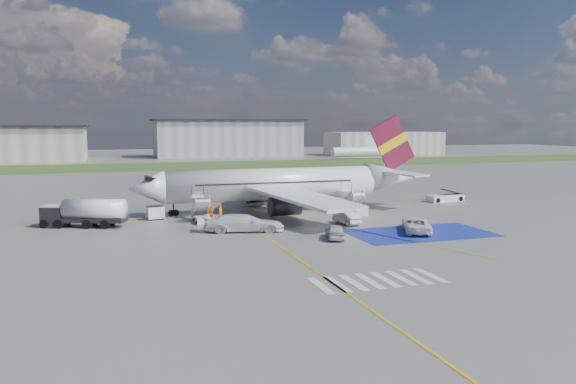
% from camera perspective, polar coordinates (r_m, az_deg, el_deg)
% --- Properties ---
extents(ground, '(400.00, 400.00, 0.00)m').
position_cam_1_polar(ground, '(56.37, 2.37, -4.06)').
color(ground, '#60605E').
rests_on(ground, ground).
extents(grass_strip, '(400.00, 30.00, 0.01)m').
position_cam_1_polar(grass_strip, '(148.52, -10.48, 2.63)').
color(grass_strip, '#2D4C1E').
rests_on(grass_strip, ground).
extents(taxiway_line_main, '(120.00, 0.20, 0.01)m').
position_cam_1_polar(taxiway_line_main, '(67.57, -1.17, -2.22)').
color(taxiway_line_main, gold).
rests_on(taxiway_line_main, ground).
extents(taxiway_line_cross, '(0.20, 60.00, 0.01)m').
position_cam_1_polar(taxiway_line_cross, '(45.52, 0.83, -6.69)').
color(taxiway_line_cross, gold).
rests_on(taxiway_line_cross, ground).
extents(taxiway_line_diag, '(20.71, 56.45, 0.01)m').
position_cam_1_polar(taxiway_line_diag, '(67.57, -1.17, -2.22)').
color(taxiway_line_diag, gold).
rests_on(taxiway_line_diag, ground).
extents(staging_box, '(14.00, 8.00, 0.01)m').
position_cam_1_polar(staging_box, '(57.13, 13.26, -4.08)').
color(staging_box, navy).
rests_on(staging_box, ground).
extents(crosswalk, '(9.00, 4.00, 0.01)m').
position_cam_1_polar(crosswalk, '(39.59, 9.07, -8.86)').
color(crosswalk, silver).
rests_on(crosswalk, ground).
extents(terminal_centre, '(48.00, 18.00, 12.00)m').
position_cam_1_polar(terminal_centre, '(191.02, -6.13, 5.42)').
color(terminal_centre, gray).
rests_on(terminal_centre, ground).
extents(terminal_east, '(40.00, 16.00, 8.00)m').
position_cam_1_polar(terminal_east, '(203.20, 9.72, 4.89)').
color(terminal_east, gray).
rests_on(terminal_east, ground).
extents(airliner, '(36.81, 32.95, 11.92)m').
position_cam_1_polar(airliner, '(69.46, -0.47, 0.85)').
color(airliner, silver).
rests_on(airliner, ground).
extents(airstairs_fwd, '(1.90, 5.20, 3.60)m').
position_cam_1_polar(airstairs_fwd, '(62.19, -8.70, -2.52)').
color(airstairs_fwd, silver).
rests_on(airstairs_fwd, ground).
extents(airstairs_aft, '(1.90, 5.20, 3.60)m').
position_cam_1_polar(airstairs_aft, '(67.61, 6.97, -1.74)').
color(airstairs_aft, silver).
rests_on(airstairs_aft, ground).
extents(fuel_tanker, '(8.86, 5.26, 2.95)m').
position_cam_1_polar(fuel_tanker, '(62.50, -19.94, -2.23)').
color(fuel_tanker, black).
rests_on(fuel_tanker, ground).
extents(gpu_cart, '(2.10, 1.59, 1.57)m').
position_cam_1_polar(gpu_cart, '(65.12, -13.33, -2.12)').
color(gpu_cart, silver).
rests_on(gpu_cart, ground).
extents(belt_loader, '(5.97, 2.78, 1.74)m').
position_cam_1_polar(belt_loader, '(81.62, 15.72, -0.60)').
color(belt_loader, silver).
rests_on(belt_loader, ground).
extents(car_silver_a, '(2.71, 4.35, 1.38)m').
position_cam_1_polar(car_silver_a, '(53.01, 4.82, -4.01)').
color(car_silver_a, silver).
rests_on(car_silver_a, ground).
extents(car_silver_b, '(1.82, 4.23, 1.35)m').
position_cam_1_polar(car_silver_b, '(60.82, 5.99, -2.63)').
color(car_silver_b, silver).
rests_on(car_silver_b, ground).
extents(van_white_a, '(4.46, 5.82, 1.98)m').
position_cam_1_polar(van_white_a, '(57.79, 12.92, -2.96)').
color(van_white_a, white).
rests_on(van_white_a, ground).
extents(van_white_b, '(6.37, 3.79, 2.34)m').
position_cam_1_polar(van_white_b, '(56.40, -4.52, -2.86)').
color(van_white_b, silver).
rests_on(van_white_b, ground).
extents(crew_fwd, '(0.79, 0.81, 1.87)m').
position_cam_1_polar(crew_fwd, '(62.97, -6.88, -2.08)').
color(crew_fwd, orange).
rests_on(crew_fwd, ground).
extents(crew_nose, '(1.02, 1.10, 1.81)m').
position_cam_1_polar(crew_nose, '(62.70, -7.90, -2.16)').
color(crew_nose, orange).
rests_on(crew_nose, ground).
extents(crew_aft, '(0.75, 0.99, 1.56)m').
position_cam_1_polar(crew_aft, '(65.42, 5.88, -1.87)').
color(crew_aft, orange).
rests_on(crew_aft, ground).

